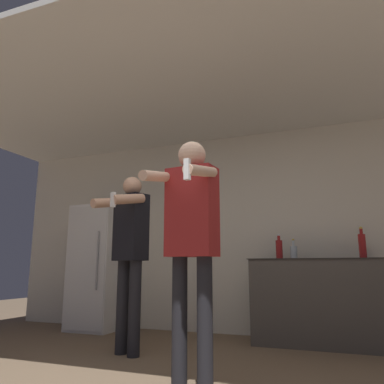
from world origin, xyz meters
The scene contains 9 objects.
wall_back centered at (0.00, 2.77, 1.27)m, with size 7.00×0.06×2.55m.
ceiling_slab centered at (0.00, 1.37, 2.57)m, with size 7.00×3.26×0.05m.
refrigerator centered at (-1.98, 2.42, 0.82)m, with size 0.63×0.67×1.64m.
counter centered at (0.82, 2.43, 0.45)m, with size 1.36×0.65×0.91m.
bottle_green_wine centered at (0.44, 2.49, 1.03)m, with size 0.08×0.08×0.29m.
bottle_dark_rum centered at (0.60, 2.49, 0.99)m, with size 0.08×0.08×0.23m.
bottle_amber_bourbon centered at (1.33, 2.49, 1.05)m, with size 0.08×0.08×0.34m.
person_woman_foreground centered at (0.07, 0.59, 1.08)m, with size 0.47×0.56×1.76m.
person_man_side centered at (-0.85, 1.28, 1.03)m, with size 0.51×0.56×1.72m.
Camera 1 is at (1.06, -1.98, 0.81)m, focal length 35.00 mm.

